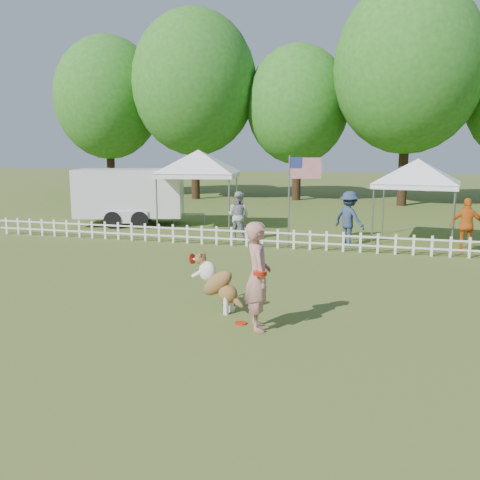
{
  "coord_description": "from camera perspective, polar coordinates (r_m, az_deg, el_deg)",
  "views": [
    {
      "loc": [
        2.68,
        -8.93,
        3.07
      ],
      "look_at": [
        -0.51,
        2.0,
        1.1
      ],
      "focal_mm": 40.0,
      "sensor_mm": 36.0,
      "label": 1
    }
  ],
  "objects": [
    {
      "name": "picket_fence",
      "position": [
        16.39,
        6.61,
        0.02
      ],
      "size": [
        22.0,
        0.08,
        0.6
      ],
      "primitive_type": null,
      "color": "white",
      "rests_on": "ground"
    },
    {
      "name": "handler",
      "position": [
        9.04,
        1.92,
        -3.88
      ],
      "size": [
        0.67,
        0.8,
        1.86
      ],
      "primitive_type": "imported",
      "rotation": [
        0.0,
        0.0,
        1.97
      ],
      "color": "#B1766A",
      "rests_on": "ground"
    },
    {
      "name": "dog",
      "position": [
        10.12,
        -2.32,
        -4.63
      ],
      "size": [
        1.12,
        0.62,
        1.1
      ],
      "primitive_type": null,
      "rotation": [
        0.0,
        0.0,
        -0.26
      ],
      "color": "brown",
      "rests_on": "ground"
    },
    {
      "name": "canopy_tent_left",
      "position": [
        20.39,
        -4.41,
        5.28
      ],
      "size": [
        3.32,
        3.32,
        2.93
      ],
      "primitive_type": null,
      "rotation": [
        0.0,
        0.0,
        0.19
      ],
      "color": "white",
      "rests_on": "ground"
    },
    {
      "name": "flag_pole",
      "position": [
        17.05,
        5.23,
        4.21
      ],
      "size": [
        1.06,
        0.5,
        2.83
      ],
      "primitive_type": null,
      "rotation": [
        0.0,
        0.0,
        0.37
      ],
      "color": "gray",
      "rests_on": "ground"
    },
    {
      "name": "spectator_b",
      "position": [
        17.3,
        11.56,
        2.28
      ],
      "size": [
        1.28,
        1.15,
        1.72
      ],
      "primitive_type": "imported",
      "rotation": [
        0.0,
        0.0,
        2.54
      ],
      "color": "navy",
      "rests_on": "ground"
    },
    {
      "name": "canopy_tent_right",
      "position": [
        18.41,
        18.24,
        3.91
      ],
      "size": [
        2.85,
        2.85,
        2.67
      ],
      "primitive_type": null,
      "rotation": [
        0.0,
        0.0,
        -0.11
      ],
      "color": "white",
      "rests_on": "ground"
    },
    {
      "name": "tree_far_left",
      "position": [
        35.71,
        -13.84,
        13.44
      ],
      "size": [
        6.6,
        6.6,
        11.0
      ],
      "primitive_type": null,
      "color": "#29611B",
      "rests_on": "ground"
    },
    {
      "name": "spectator_a",
      "position": [
        17.9,
        -0.17,
        2.6
      ],
      "size": [
        0.93,
        0.8,
        1.64
      ],
      "primitive_type": "imported",
      "rotation": [
        0.0,
        0.0,
        2.89
      ],
      "color": "#9FA0A4",
      "rests_on": "ground"
    },
    {
      "name": "spectator_c",
      "position": [
        17.12,
        23.04,
        1.44
      ],
      "size": [
        0.95,
        0.41,
        1.62
      ],
      "primitive_type": "imported",
      "rotation": [
        0.0,
        0.0,
        3.15
      ],
      "color": "orange",
      "rests_on": "ground"
    },
    {
      "name": "frisbee_on_turf",
      "position": [
        9.56,
        0.1,
        -8.85
      ],
      "size": [
        0.26,
        0.26,
        0.02
      ],
      "primitive_type": "cylinder",
      "rotation": [
        0.0,
        0.0,
        0.19
      ],
      "color": "red",
      "rests_on": "ground"
    },
    {
      "name": "ground",
      "position": [
        9.82,
        -0.43,
        -8.4
      ],
      "size": [
        120.0,
        120.0,
        0.0
      ],
      "primitive_type": "plane",
      "color": "#41591C",
      "rests_on": "ground"
    },
    {
      "name": "tree_left",
      "position": [
        32.73,
        -4.88,
        14.92
      ],
      "size": [
        7.4,
        7.4,
        12.0
      ],
      "primitive_type": null,
      "color": "#29611B",
      "rests_on": "ground"
    },
    {
      "name": "tree_center_left",
      "position": [
        32.0,
        6.17,
        13.04
      ],
      "size": [
        6.0,
        6.0,
        9.8
      ],
      "primitive_type": null,
      "color": "#29611B",
      "rests_on": "ground"
    },
    {
      "name": "tree_center_right",
      "position": [
        30.11,
        17.43,
        15.54
      ],
      "size": [
        7.6,
        7.6,
        12.6
      ],
      "primitive_type": null,
      "color": "#29611B",
      "rests_on": "ground"
    },
    {
      "name": "cargo_trailer",
      "position": [
        21.95,
        -11.64,
        4.57
      ],
      "size": [
        5.64,
        3.78,
        2.28
      ],
      "primitive_type": null,
      "rotation": [
        0.0,
        0.0,
        0.32
      ],
      "color": "white",
      "rests_on": "ground"
    }
  ]
}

